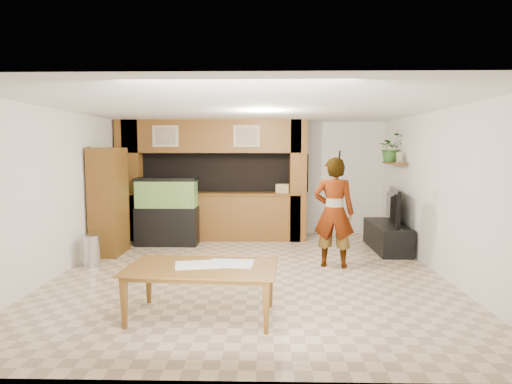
{
  "coord_description": "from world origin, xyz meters",
  "views": [
    {
      "loc": [
        0.24,
        -6.73,
        1.98
      ],
      "look_at": [
        0.08,
        0.6,
        1.24
      ],
      "focal_mm": 30.0,
      "sensor_mm": 36.0,
      "label": 1
    }
  ],
  "objects_px": {
    "aquarium": "(167,212)",
    "person": "(334,212)",
    "pantry_cabinet": "(109,201)",
    "television": "(388,206)",
    "dining_table": "(201,293)"
  },
  "relations": [
    {
      "from": "pantry_cabinet",
      "to": "person",
      "type": "bearing_deg",
      "value": -11.25
    },
    {
      "from": "pantry_cabinet",
      "to": "aquarium",
      "type": "xyz_separation_m",
      "value": [
        0.92,
        0.77,
        -0.32
      ]
    },
    {
      "from": "pantry_cabinet",
      "to": "television",
      "type": "bearing_deg",
      "value": 4.65
    },
    {
      "from": "aquarium",
      "to": "television",
      "type": "relative_size",
      "value": 1.16
    },
    {
      "from": "dining_table",
      "to": "person",
      "type": "bearing_deg",
      "value": 53.89
    },
    {
      "from": "aquarium",
      "to": "person",
      "type": "height_order",
      "value": "person"
    },
    {
      "from": "pantry_cabinet",
      "to": "person",
      "type": "height_order",
      "value": "pantry_cabinet"
    },
    {
      "from": "aquarium",
      "to": "person",
      "type": "bearing_deg",
      "value": -26.1
    },
    {
      "from": "pantry_cabinet",
      "to": "aquarium",
      "type": "bearing_deg",
      "value": 39.84
    },
    {
      "from": "pantry_cabinet",
      "to": "aquarium",
      "type": "relative_size",
      "value": 1.44
    },
    {
      "from": "aquarium",
      "to": "television",
      "type": "distance_m",
      "value": 4.45
    },
    {
      "from": "person",
      "to": "television",
      "type": "bearing_deg",
      "value": -121.56
    },
    {
      "from": "aquarium",
      "to": "dining_table",
      "type": "height_order",
      "value": "aquarium"
    },
    {
      "from": "pantry_cabinet",
      "to": "dining_table",
      "type": "xyz_separation_m",
      "value": [
        2.2,
        -3.07,
        -0.7
      ]
    },
    {
      "from": "aquarium",
      "to": "television",
      "type": "height_order",
      "value": "aquarium"
    }
  ]
}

